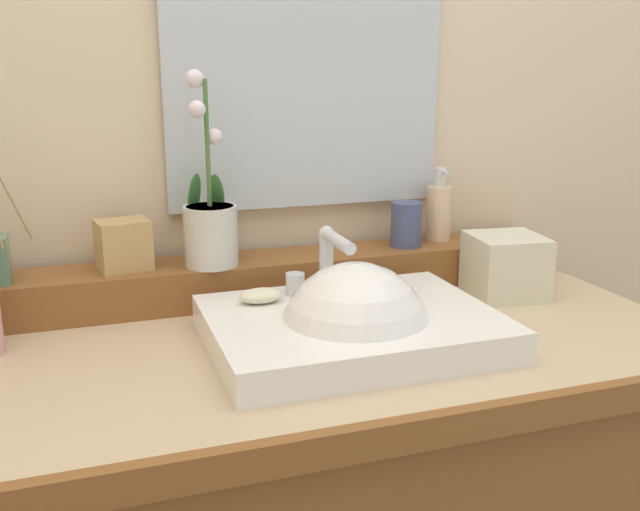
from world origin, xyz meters
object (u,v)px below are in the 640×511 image
at_px(potted_plant, 210,223).
at_px(tissue_box, 506,266).
at_px(sink_basin, 354,334).
at_px(soap_bar, 261,296).
at_px(trinket_box, 124,245).
at_px(tumbler_cup, 406,224).
at_px(soap_dispenser, 439,211).

relative_size(potted_plant, tissue_box, 2.61).
xyz_separation_m(sink_basin, soap_bar, (-0.12, 0.10, 0.04)).
xyz_separation_m(potted_plant, tissue_box, (0.53, -0.12, -0.09)).
relative_size(soap_bar, tissue_box, 0.54).
distance_m(sink_basin, tissue_box, 0.39).
relative_size(sink_basin, trinket_box, 5.03).
xyz_separation_m(soap_bar, trinket_box, (-0.20, 0.18, 0.06)).
relative_size(tumbler_cup, tissue_box, 0.68).
height_order(potted_plant, tissue_box, potted_plant).
height_order(trinket_box, tissue_box, trinket_box).
height_order(potted_plant, trinket_box, potted_plant).
xyz_separation_m(soap_dispenser, trinket_box, (-0.62, -0.02, -0.02)).
bearing_deg(tissue_box, trinket_box, 168.27).
distance_m(potted_plant, tissue_box, 0.55).
bearing_deg(soap_bar, soap_dispenser, 25.60).
xyz_separation_m(soap_bar, potted_plant, (-0.05, 0.16, 0.09)).
relative_size(soap_dispenser, trinket_box, 1.69).
bearing_deg(sink_basin, trinket_box, 138.29).
relative_size(sink_basin, potted_plant, 1.30).
xyz_separation_m(soap_bar, tissue_box, (0.48, 0.04, -0.00)).
distance_m(sink_basin, potted_plant, 0.34).
bearing_deg(soap_bar, tumbler_cup, 27.27).
bearing_deg(sink_basin, tumbler_cup, 51.76).
xyz_separation_m(sink_basin, potted_plant, (-0.17, 0.26, 0.13)).
bearing_deg(soap_dispenser, soap_bar, -154.40).
bearing_deg(soap_bar, sink_basin, -40.30).
height_order(soap_dispenser, trinket_box, soap_dispenser).
bearing_deg(sink_basin, potted_plant, 123.02).
xyz_separation_m(tumbler_cup, trinket_box, (-0.54, 0.01, -0.00)).
height_order(sink_basin, tumbler_cup, same).
height_order(sink_basin, tissue_box, sink_basin).
distance_m(potted_plant, soap_dispenser, 0.48).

